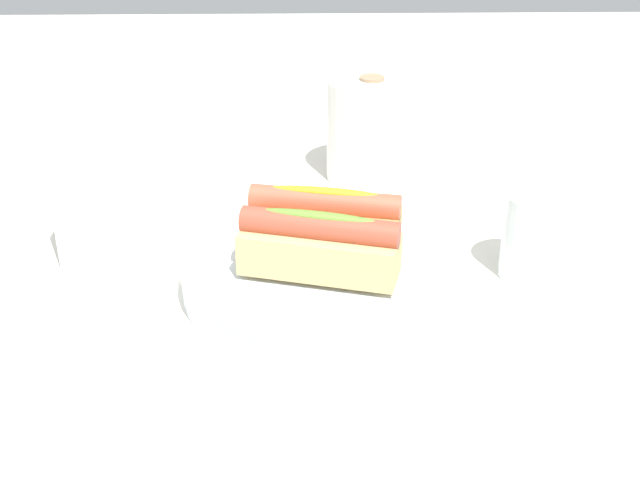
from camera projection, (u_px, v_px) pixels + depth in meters
name	position (u px, v px, depth m)	size (l,w,h in m)	color
ground_plane	(319.00, 283.00, 0.84)	(2.40, 2.40, 0.00)	silver
serving_bowl	(320.00, 272.00, 0.82)	(0.27, 0.27, 0.04)	silver
hotdog_front	(315.00, 246.00, 0.78)	(0.16, 0.09, 0.06)	#DBB270
hotdog_back	(325.00, 220.00, 0.83)	(0.16, 0.08, 0.06)	tan
water_glass	(535.00, 239.00, 0.84)	(0.07, 0.07, 0.09)	white
paper_towel_roll	(370.00, 130.00, 1.05)	(0.11, 0.11, 0.13)	white
napkin_box	(110.00, 197.00, 0.85)	(0.11, 0.04, 0.15)	white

